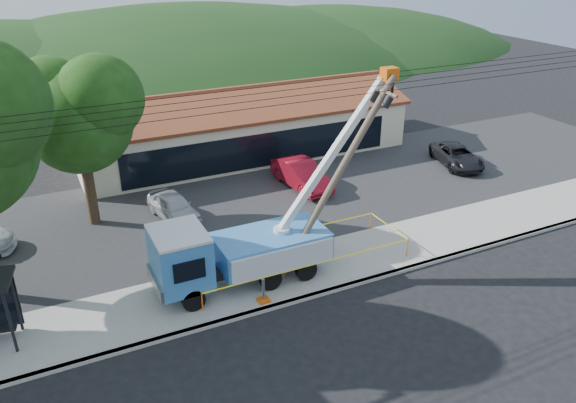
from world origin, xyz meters
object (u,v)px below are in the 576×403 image
(car_dark, at_px, (455,166))
(car_red, at_px, (301,188))
(car_silver, at_px, (175,219))
(leaning_pole, at_px, (341,170))
(utility_truck, at_px, (237,249))

(car_dark, bearing_deg, car_red, -171.90)
(car_silver, xyz_separation_m, car_dark, (18.86, -0.54, 0.00))
(leaning_pole, xyz_separation_m, car_red, (2.59, 8.64, -4.79))
(utility_truck, distance_m, car_red, 10.98)
(car_silver, relative_size, car_dark, 0.86)
(car_red, relative_size, car_dark, 1.04)
(car_red, xyz_separation_m, car_dark, (10.83, -1.29, 0.00))
(leaning_pole, bearing_deg, utility_truck, 173.15)
(utility_truck, relative_size, car_dark, 2.35)
(car_dark, bearing_deg, leaning_pole, -136.40)
(utility_truck, height_order, leaning_pole, utility_truck)
(car_silver, bearing_deg, car_dark, -12.98)
(leaning_pole, distance_m, car_silver, 10.72)
(utility_truck, xyz_separation_m, car_dark, (18.04, 6.80, -1.78))
(car_silver, bearing_deg, car_red, -6.05)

